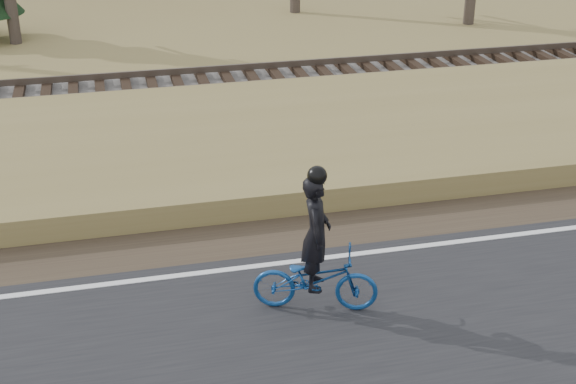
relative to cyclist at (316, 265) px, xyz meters
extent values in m
plane|color=olive|center=(-2.61, 1.08, -0.73)|extent=(120.00, 120.00, 0.00)
cube|color=silver|center=(-2.61, 1.28, -0.67)|extent=(120.00, 0.12, 0.01)
cube|color=#473A2B|center=(-2.61, 2.28, -0.71)|extent=(120.00, 1.60, 0.04)
cube|color=olive|center=(-2.61, 5.28, -0.51)|extent=(120.00, 5.00, 0.44)
cube|color=slate|center=(-2.61, 9.08, -0.51)|extent=(120.00, 3.00, 0.45)
cube|color=black|center=(-2.61, 9.08, -0.21)|extent=(120.00, 2.40, 0.14)
cube|color=brown|center=(-2.61, 8.36, -0.07)|extent=(120.00, 0.07, 0.15)
cube|color=brown|center=(-2.61, 9.80, -0.07)|extent=(120.00, 0.07, 0.15)
imported|color=navy|center=(0.00, 0.00, -0.23)|extent=(1.80, 1.08, 0.89)
imported|color=black|center=(0.00, 0.00, 0.49)|extent=(0.55, 0.68, 1.62)
sphere|color=black|center=(0.00, 0.00, 1.32)|extent=(0.26, 0.26, 0.26)
camera|label=1|loc=(-2.55, -8.99, 5.44)|focal=50.00mm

